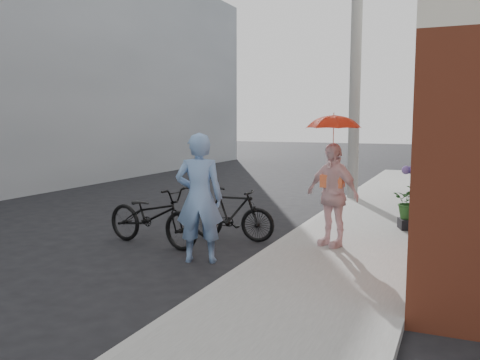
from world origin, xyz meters
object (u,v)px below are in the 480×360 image
Objects in this scene: utility_pole at (356,66)px; bike_right at (232,214)px; officer at (199,198)px; kimono_woman at (332,195)px; bike_left at (152,216)px; planter at (409,224)px.

utility_pole is 6.06m from bike_right.
bike_right is (-1.14, -5.12, -3.03)m from utility_pole.
utility_pole reaches higher than officer.
kimono_woman reaches higher than bike_right.
bike_left is at bearing -141.67° from kimono_woman.
planter is (2.88, 1.65, -0.26)m from bike_right.
planter is (3.96, 2.53, -0.29)m from bike_left.
kimono_woman is at bearing -98.35° from bike_right.
officer is 2.15m from kimono_woman.
utility_pole reaches higher than bike_right.
kimono_woman is (0.69, -5.28, -2.55)m from utility_pole.
planter is at bearing -63.45° from utility_pole.
planter is (1.74, -3.48, -3.28)m from utility_pole.
officer is at bearing -118.26° from kimono_woman.
officer is at bearing -98.70° from utility_pole.
utility_pole is 4.43× the size of bike_right.
bike_right is at bearing -104.74° from officer.
bike_right is (-0.13, 1.46, -0.50)m from officer.
bike_right reaches higher than planter.
bike_right is 4.33× the size of planter.
utility_pole reaches higher than planter.
planter is at bearing -151.35° from officer.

